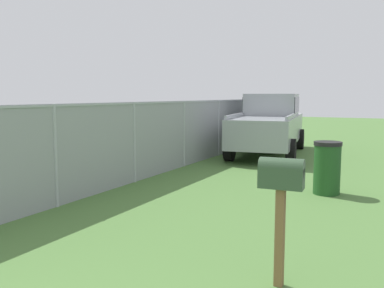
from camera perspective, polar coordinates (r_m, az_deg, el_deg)
name	(u,v)px	position (r m, az deg, el deg)	size (l,w,h in m)	color
mailbox	(281,185)	(4.43, 12.20, -5.53)	(0.23, 0.47, 1.39)	brown
pickup_truck	(270,122)	(14.67, 10.66, 2.97)	(5.82, 2.78, 2.09)	#93999E
trash_bin	(327,168)	(8.98, 18.15, -3.13)	(0.56, 0.56, 1.09)	#1E4C1E
fence_section	(162,135)	(10.76, -4.21, 1.25)	(17.31, 0.07, 1.88)	#9EA3A8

